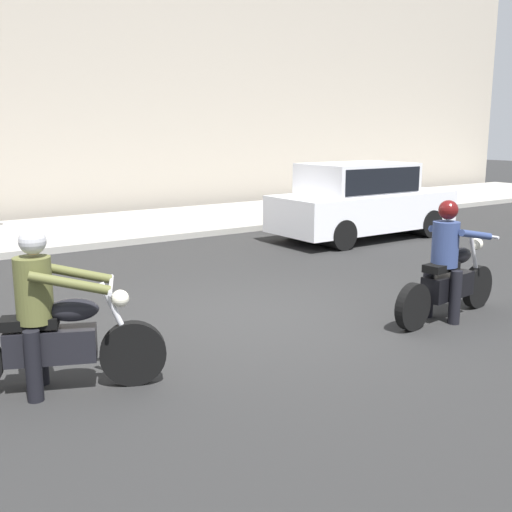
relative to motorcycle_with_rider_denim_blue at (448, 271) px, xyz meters
name	(u,v)px	position (x,y,z in m)	size (l,w,h in m)	color
ground_plane	(261,317)	(-1.98, 1.45, -0.65)	(80.00, 80.00, 0.00)	#252525
sidewalk_slab	(68,231)	(-1.98, 9.45, -0.58)	(40.00, 4.40, 0.14)	#99968E
motorcycle_with_rider_denim_blue	(448,271)	(0.00, 0.00, 0.00)	(2.12, 0.71, 1.58)	black
motorcycle_with_rider_olive	(48,326)	(-5.00, 0.64, 0.00)	(2.03, 1.03, 1.59)	black
parked_sedan_white	(361,200)	(3.34, 5.07, 0.23)	(4.38, 1.82, 1.72)	silver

